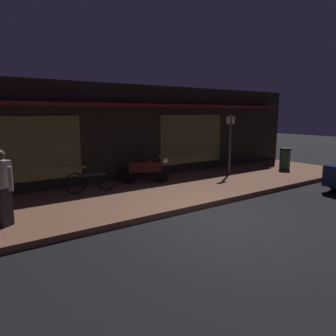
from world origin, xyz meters
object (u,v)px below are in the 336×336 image
at_px(person_photographer, 2,186).
at_px(sign_post, 230,140).
at_px(trash_bin, 285,158).
at_px(motorcycle, 146,169).
at_px(bicycle_parked, 91,181).

relative_size(person_photographer, sign_post, 0.70).
bearing_deg(trash_bin, person_photographer, -176.32).
distance_m(person_photographer, trash_bin, 11.13).
xyz_separation_m(motorcycle, sign_post, (3.53, -0.58, 0.86)).
height_order(bicycle_parked, sign_post, sign_post).
distance_m(bicycle_parked, trash_bin, 8.50).
relative_size(person_photographer, trash_bin, 1.80).
xyz_separation_m(bicycle_parked, sign_post, (5.57, -0.47, 1.00)).
relative_size(bicycle_parked, person_photographer, 0.99).
bearing_deg(sign_post, trash_bin, -11.08).
distance_m(motorcycle, sign_post, 3.68).
bearing_deg(bicycle_parked, trash_bin, -6.95).
relative_size(bicycle_parked, trash_bin, 1.78).
relative_size(motorcycle, trash_bin, 1.67).
xyz_separation_m(person_photographer, trash_bin, (11.10, 0.71, -0.41)).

